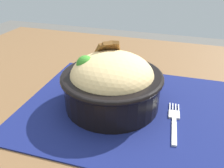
# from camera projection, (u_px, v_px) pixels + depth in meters

# --- Properties ---
(table) EXTENTS (1.37, 0.91, 0.72)m
(table) POSITION_uv_depth(u_px,v_px,m) (148.00, 127.00, 0.53)
(table) COLOR brown
(table) RESTS_ON ground_plane
(placemat) EXTENTS (0.48, 0.37, 0.00)m
(placemat) POSITION_uv_depth(u_px,v_px,m) (133.00, 108.00, 0.49)
(placemat) COLOR #11194C
(placemat) RESTS_ON table
(bowl) EXTENTS (0.21, 0.21, 0.13)m
(bowl) POSITION_uv_depth(u_px,v_px,m) (112.00, 82.00, 0.48)
(bowl) COLOR black
(bowl) RESTS_ON placemat
(fork) EXTENTS (0.03, 0.13, 0.00)m
(fork) POSITION_uv_depth(u_px,v_px,m) (174.00, 121.00, 0.45)
(fork) COLOR silver
(fork) RESTS_ON placemat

